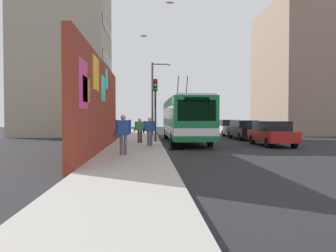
{
  "coord_description": "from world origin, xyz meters",
  "views": [
    {
      "loc": [
        -20.73,
        0.92,
        1.83
      ],
      "look_at": [
        -0.74,
        -0.4,
        1.27
      ],
      "focal_mm": 33.72,
      "sensor_mm": 36.0,
      "label": 1
    }
  ],
  "objects_px": {
    "city_bus": "(185,118)",
    "street_lamp": "(155,94)",
    "parked_car_red": "(272,133)",
    "pedestrian_at_curb": "(150,129)",
    "parked_car_black": "(244,129)",
    "parked_car_white": "(228,127)",
    "pedestrian_midblock": "(140,128)",
    "traffic_light": "(155,99)",
    "pedestrian_near_wall": "(123,131)"
  },
  "relations": [
    {
      "from": "parked_car_red",
      "to": "pedestrian_at_curb",
      "type": "relative_size",
      "value": 2.53
    },
    {
      "from": "city_bus",
      "to": "street_lamp",
      "type": "distance_m",
      "value": 6.53
    },
    {
      "from": "pedestrian_midblock",
      "to": "pedestrian_near_wall",
      "type": "bearing_deg",
      "value": 174.98
    },
    {
      "from": "parked_car_black",
      "to": "pedestrian_at_curb",
      "type": "bearing_deg",
      "value": 131.21
    },
    {
      "from": "parked_car_black",
      "to": "pedestrian_midblock",
      "type": "bearing_deg",
      "value": 118.55
    },
    {
      "from": "city_bus",
      "to": "parked_car_black",
      "type": "xyz_separation_m",
      "value": [
        2.53,
        -5.2,
        -0.94
      ]
    },
    {
      "from": "parked_car_red",
      "to": "parked_car_white",
      "type": "height_order",
      "value": "same"
    },
    {
      "from": "pedestrian_midblock",
      "to": "parked_car_red",
      "type": "bearing_deg",
      "value": -98.32
    },
    {
      "from": "traffic_light",
      "to": "parked_car_black",
      "type": "bearing_deg",
      "value": -65.44
    },
    {
      "from": "city_bus",
      "to": "parked_car_red",
      "type": "xyz_separation_m",
      "value": [
        -3.29,
        -5.2,
        -0.94
      ]
    },
    {
      "from": "parked_car_red",
      "to": "pedestrian_near_wall",
      "type": "relative_size",
      "value": 2.36
    },
    {
      "from": "parked_car_red",
      "to": "pedestrian_midblock",
      "type": "distance_m",
      "value": 8.51
    },
    {
      "from": "pedestrian_midblock",
      "to": "traffic_light",
      "type": "bearing_deg",
      "value": -41.23
    },
    {
      "from": "pedestrian_near_wall",
      "to": "pedestrian_at_curb",
      "type": "bearing_deg",
      "value": -15.5
    },
    {
      "from": "traffic_light",
      "to": "parked_car_white",
      "type": "bearing_deg",
      "value": -40.51
    },
    {
      "from": "city_bus",
      "to": "pedestrian_midblock",
      "type": "relative_size",
      "value": 7.06
    },
    {
      "from": "parked_car_white",
      "to": "traffic_light",
      "type": "xyz_separation_m",
      "value": [
        -8.6,
        7.35,
        2.24
      ]
    },
    {
      "from": "city_bus",
      "to": "parked_car_black",
      "type": "relative_size",
      "value": 2.44
    },
    {
      "from": "city_bus",
      "to": "pedestrian_near_wall",
      "type": "xyz_separation_m",
      "value": [
        -8.68,
        3.8,
        -0.56
      ]
    },
    {
      "from": "pedestrian_midblock",
      "to": "parked_car_black",
      "type": "bearing_deg",
      "value": -61.45
    },
    {
      "from": "parked_car_white",
      "to": "city_bus",
      "type": "bearing_deg",
      "value": 146.21
    },
    {
      "from": "pedestrian_near_wall",
      "to": "street_lamp",
      "type": "height_order",
      "value": "street_lamp"
    },
    {
      "from": "city_bus",
      "to": "traffic_light",
      "type": "bearing_deg",
      "value": 111.17
    },
    {
      "from": "parked_car_white",
      "to": "pedestrian_at_curb",
      "type": "bearing_deg",
      "value": 147.15
    },
    {
      "from": "parked_car_black",
      "to": "street_lamp",
      "type": "height_order",
      "value": "street_lamp"
    },
    {
      "from": "city_bus",
      "to": "pedestrian_near_wall",
      "type": "height_order",
      "value": "city_bus"
    },
    {
      "from": "pedestrian_near_wall",
      "to": "pedestrian_at_curb",
      "type": "relative_size",
      "value": 1.07
    },
    {
      "from": "parked_car_white",
      "to": "pedestrian_at_curb",
      "type": "relative_size",
      "value": 2.46
    },
    {
      "from": "parked_car_red",
      "to": "pedestrian_midblock",
      "type": "bearing_deg",
      "value": 81.68
    },
    {
      "from": "city_bus",
      "to": "street_lamp",
      "type": "relative_size",
      "value": 1.72
    },
    {
      "from": "pedestrian_near_wall",
      "to": "pedestrian_midblock",
      "type": "distance_m",
      "value": 6.65
    },
    {
      "from": "city_bus",
      "to": "parked_car_black",
      "type": "bearing_deg",
      "value": -64.09
    },
    {
      "from": "parked_car_red",
      "to": "pedestrian_near_wall",
      "type": "distance_m",
      "value": 10.5
    },
    {
      "from": "parked_car_white",
      "to": "street_lamp",
      "type": "height_order",
      "value": "street_lamp"
    },
    {
      "from": "parked_car_white",
      "to": "parked_car_red",
      "type": "bearing_deg",
      "value": 180.0
    },
    {
      "from": "parked_car_white",
      "to": "pedestrian_midblock",
      "type": "relative_size",
      "value": 2.54
    },
    {
      "from": "pedestrian_near_wall",
      "to": "city_bus",
      "type": "bearing_deg",
      "value": -23.66
    },
    {
      "from": "pedestrian_near_wall",
      "to": "traffic_light",
      "type": "height_order",
      "value": "traffic_light"
    },
    {
      "from": "pedestrian_at_curb",
      "to": "street_lamp",
      "type": "bearing_deg",
      "value": -2.99
    },
    {
      "from": "parked_car_red",
      "to": "street_lamp",
      "type": "bearing_deg",
      "value": 38.63
    },
    {
      "from": "city_bus",
      "to": "pedestrian_midblock",
      "type": "distance_m",
      "value": 3.88
    },
    {
      "from": "pedestrian_at_curb",
      "to": "parked_car_red",
      "type": "bearing_deg",
      "value": -82.65
    },
    {
      "from": "parked_car_black",
      "to": "parked_car_white",
      "type": "xyz_separation_m",
      "value": [
        5.24,
        0.0,
        -0.0
      ]
    },
    {
      "from": "parked_car_red",
      "to": "pedestrian_near_wall",
      "type": "xyz_separation_m",
      "value": [
        -5.39,
        9.0,
        0.38
      ]
    },
    {
      "from": "city_bus",
      "to": "street_lamp",
      "type": "xyz_separation_m",
      "value": [
        5.8,
        2.06,
        2.18
      ]
    },
    {
      "from": "parked_car_red",
      "to": "pedestrian_at_curb",
      "type": "distance_m",
      "value": 7.86
    },
    {
      "from": "city_bus",
      "to": "pedestrian_at_curb",
      "type": "distance_m",
      "value": 5.05
    },
    {
      "from": "pedestrian_midblock",
      "to": "pedestrian_at_curb",
      "type": "height_order",
      "value": "pedestrian_at_curb"
    },
    {
      "from": "pedestrian_near_wall",
      "to": "pedestrian_midblock",
      "type": "height_order",
      "value": "pedestrian_near_wall"
    },
    {
      "from": "traffic_light",
      "to": "city_bus",
      "type": "bearing_deg",
      "value": -68.83
    }
  ]
}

